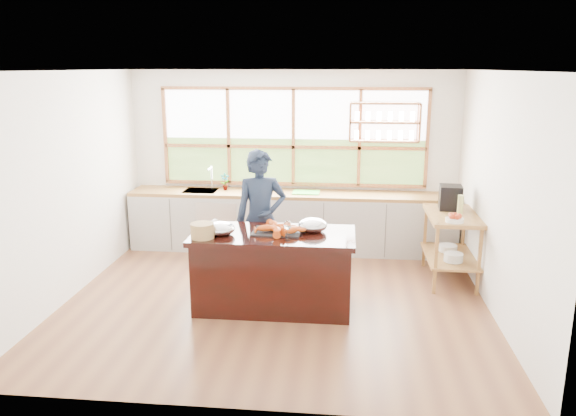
# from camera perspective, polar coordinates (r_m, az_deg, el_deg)

# --- Properties ---
(ground_plane) EXTENTS (5.00, 5.00, 0.00)m
(ground_plane) POSITION_cam_1_polar(r_m,az_deg,el_deg) (6.89, -1.23, -9.30)
(ground_plane) COLOR brown
(room_shell) EXTENTS (5.02, 4.52, 2.71)m
(room_shell) POSITION_cam_1_polar(r_m,az_deg,el_deg) (6.89, -0.58, 5.92)
(room_shell) COLOR white
(room_shell) RESTS_ON ground_plane
(back_counter) EXTENTS (4.90, 0.63, 0.90)m
(back_counter) POSITION_cam_1_polar(r_m,az_deg,el_deg) (8.56, 0.23, -1.33)
(back_counter) COLOR #B7B2AC
(back_counter) RESTS_ON ground_plane
(right_shelf_unit) EXTENTS (0.62, 1.10, 0.90)m
(right_shelf_unit) POSITION_cam_1_polar(r_m,az_deg,el_deg) (7.60, 16.25, -2.75)
(right_shelf_unit) COLOR #A0763A
(right_shelf_unit) RESTS_ON ground_plane
(island) EXTENTS (1.85, 0.90, 0.90)m
(island) POSITION_cam_1_polar(r_m,az_deg,el_deg) (6.53, -1.47, -6.34)
(island) COLOR black
(island) RESTS_ON ground_plane
(cook) EXTENTS (0.73, 0.57, 1.76)m
(cook) POSITION_cam_1_polar(r_m,az_deg,el_deg) (7.06, -2.77, -1.15)
(cook) COLOR #192236
(cook) RESTS_ON ground_plane
(potted_plant) EXTENTS (0.16, 0.13, 0.26)m
(potted_plant) POSITION_cam_1_polar(r_m,az_deg,el_deg) (8.64, -6.43, 2.67)
(potted_plant) COLOR slate
(potted_plant) RESTS_ON back_counter
(cutting_board) EXTENTS (0.41, 0.31, 0.01)m
(cutting_board) POSITION_cam_1_polar(r_m,az_deg,el_deg) (8.43, 1.85, 1.60)
(cutting_board) COLOR green
(cutting_board) RESTS_ON back_counter
(espresso_machine) EXTENTS (0.31, 0.32, 0.32)m
(espresso_machine) POSITION_cam_1_polar(r_m,az_deg,el_deg) (7.72, 16.17, 1.03)
(espresso_machine) COLOR black
(espresso_machine) RESTS_ON right_shelf_unit
(wine_bottle) EXTENTS (0.07, 0.07, 0.29)m
(wine_bottle) POSITION_cam_1_polar(r_m,az_deg,el_deg) (7.34, 17.09, 0.16)
(wine_bottle) COLOR tan
(wine_bottle) RESTS_ON right_shelf_unit
(fruit_bowl) EXTENTS (0.22, 0.22, 0.11)m
(fruit_bowl) POSITION_cam_1_polar(r_m,az_deg,el_deg) (7.13, 16.58, -1.02)
(fruit_bowl) COLOR silver
(fruit_bowl) RESTS_ON right_shelf_unit
(slate_board) EXTENTS (0.57, 0.43, 0.02)m
(slate_board) POSITION_cam_1_polar(r_m,az_deg,el_deg) (6.42, -1.13, -2.42)
(slate_board) COLOR black
(slate_board) RESTS_ON island
(lobster_pile) EXTENTS (0.52, 0.48, 0.08)m
(lobster_pile) POSITION_cam_1_polar(r_m,az_deg,el_deg) (6.38, -0.97, -2.08)
(lobster_pile) COLOR #D75111
(lobster_pile) RESTS_ON slate_board
(mixing_bowl_left) EXTENTS (0.32, 0.32, 0.16)m
(mixing_bowl_left) POSITION_cam_1_polar(r_m,az_deg,el_deg) (6.37, -6.86, -2.10)
(mixing_bowl_left) COLOR silver
(mixing_bowl_left) RESTS_ON island
(mixing_bowl_right) EXTENTS (0.34, 0.34, 0.16)m
(mixing_bowl_right) POSITION_cam_1_polar(r_m,az_deg,el_deg) (6.46, 2.52, -1.76)
(mixing_bowl_right) COLOR silver
(mixing_bowl_right) RESTS_ON island
(wine_glass) EXTENTS (0.08, 0.08, 0.22)m
(wine_glass) POSITION_cam_1_polar(r_m,az_deg,el_deg) (6.10, -0.06, -1.83)
(wine_glass) COLOR white
(wine_glass) RESTS_ON island
(wicker_basket) EXTENTS (0.26, 0.26, 0.17)m
(wicker_basket) POSITION_cam_1_polar(r_m,az_deg,el_deg) (6.27, -8.69, -2.29)
(wicker_basket) COLOR tan
(wicker_basket) RESTS_ON island
(parchment_roll) EXTENTS (0.12, 0.31, 0.08)m
(parchment_roll) POSITION_cam_1_polar(r_m,az_deg,el_deg) (6.62, -7.86, -1.76)
(parchment_roll) COLOR silver
(parchment_roll) RESTS_ON island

